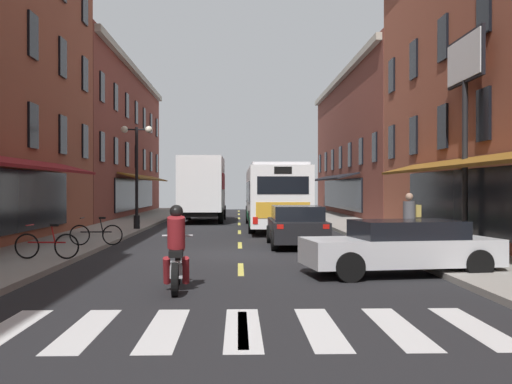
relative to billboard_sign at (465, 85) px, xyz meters
name	(u,v)px	position (x,y,z in m)	size (l,w,h in m)	color
ground_plane	(240,256)	(-7.05, -0.71, -5.27)	(34.80, 80.00, 0.10)	black
lane_centre_dashes	(240,255)	(-7.05, -0.96, -5.22)	(0.14, 73.90, 0.01)	#DBCC4C
crosswalk_near	(243,328)	(-7.05, -10.71, -5.22)	(7.10, 2.80, 0.01)	silver
sidewalk_left	(41,253)	(-12.95, -0.71, -5.15)	(3.00, 80.00, 0.14)	gray
sidewalk_right	(436,251)	(-1.15, -0.71, -5.15)	(3.00, 80.00, 0.14)	gray
billboard_sign	(465,85)	(0.00, 0.00, 0.00)	(0.40, 3.02, 6.64)	black
transit_bus	(274,196)	(-5.35, 11.51, -3.62)	(2.67, 12.30, 3.05)	white
box_truck	(203,189)	(-9.15, 17.38, -3.29)	(2.53, 7.84, 3.72)	black
sedan_near	(297,226)	(-5.13, 1.66, -4.52)	(1.89, 4.27, 1.38)	black
sedan_mid	(402,247)	(-3.39, -5.34, -4.58)	(4.56, 2.39, 1.24)	silver
motorcycle_rider	(176,254)	(-8.31, -7.36, -4.52)	(0.62, 2.07, 1.66)	black
bicycle_near	(47,245)	(-12.08, -3.05, -4.72)	(1.71, 0.48, 0.91)	black
bicycle_mid	(96,234)	(-11.68, 0.85, -4.72)	(1.71, 0.48, 0.91)	black
pedestrian_near	(410,220)	(-2.10, -1.34, -4.19)	(0.52, 0.39, 1.70)	#4C4C51
street_lamp_twin	(137,171)	(-11.72, 9.21, -2.48)	(1.42, 0.32, 4.66)	black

